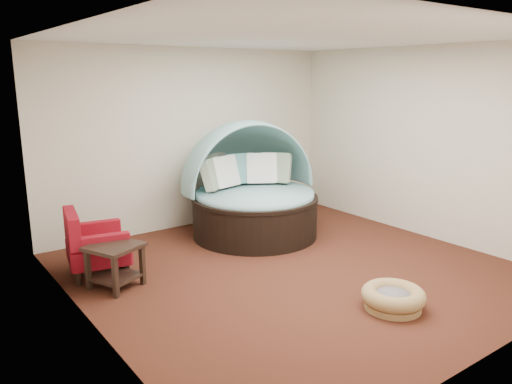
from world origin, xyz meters
TOP-DOWN VIEW (x-y plane):
  - floor at (0.00, 0.00)m, footprint 5.00×5.00m
  - wall_back at (0.00, 2.50)m, footprint 5.00×0.00m
  - wall_front at (0.00, -2.50)m, footprint 5.00×0.00m
  - wall_left at (-2.50, 0.00)m, footprint 0.00×5.00m
  - wall_right at (2.50, 0.00)m, footprint 0.00×5.00m
  - ceiling at (0.00, 0.00)m, footprint 5.00×5.00m
  - canopy_daybed at (0.44, 1.51)m, footprint 2.21×2.16m
  - pet_basket at (0.14, -1.43)m, footprint 0.79×0.79m
  - red_armchair at (-2.05, 1.32)m, footprint 0.82×0.82m
  - side_table at (-1.98, 0.80)m, footprint 0.70×0.70m

SIDE VIEW (x-z plane):
  - floor at x=0.00m, z-range 0.00..0.00m
  - pet_basket at x=0.14m, z-range 0.00..0.24m
  - side_table at x=-1.98m, z-range 0.07..0.58m
  - red_armchair at x=-2.05m, z-range -0.03..0.79m
  - canopy_daybed at x=0.44m, z-range -0.06..1.67m
  - wall_back at x=0.00m, z-range -1.10..3.90m
  - wall_front at x=0.00m, z-range -1.10..3.90m
  - wall_left at x=-2.50m, z-range -1.10..3.90m
  - wall_right at x=2.50m, z-range -1.10..3.90m
  - ceiling at x=0.00m, z-range 2.80..2.80m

